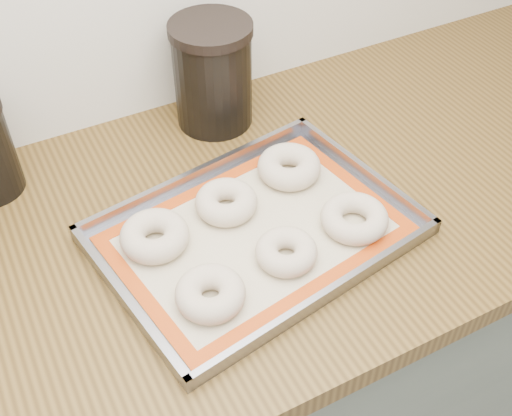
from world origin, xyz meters
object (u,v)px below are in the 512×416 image
bagel_back_right (289,167)px  canister_right (213,74)px  bagel_front_right (354,218)px  baking_tray (256,233)px  bagel_back_mid (226,202)px  bagel_front_mid (286,252)px  bagel_back_left (155,236)px  bagel_front_left (210,294)px

bagel_back_right → canister_right: 0.22m
bagel_front_right → bagel_back_right: size_ratio=0.99×
baking_tray → bagel_back_mid: bagel_back_mid is taller
bagel_front_mid → bagel_back_right: bearing=59.1°
baking_tray → canister_right: size_ratio=2.59×
bagel_front_mid → canister_right: size_ratio=0.47×
bagel_front_right → canister_right: size_ratio=0.54×
bagel_back_mid → canister_right: size_ratio=0.50×
baking_tray → bagel_front_right: size_ratio=4.84×
bagel_back_mid → bagel_front_right: bearing=-37.5°
bagel_front_mid → bagel_back_left: 0.20m
bagel_front_left → bagel_back_mid: bearing=57.5°
bagel_back_left → bagel_back_right: 0.26m
bagel_front_left → bagel_back_mid: (0.10, 0.15, -0.00)m
bagel_back_mid → bagel_back_right: bearing=11.9°
bagel_front_right → baking_tray: bearing=158.8°
baking_tray → bagel_front_left: size_ratio=5.17×
bagel_back_left → canister_right: canister_right is taller
bagel_front_right → bagel_back_left: 0.31m
bagel_front_mid → bagel_back_mid: 0.14m
bagel_back_mid → bagel_back_right: size_ratio=0.93×
bagel_back_right → canister_right: bearing=101.2°
bagel_front_left → canister_right: bearing=64.3°
bagel_front_left → bagel_back_left: bearing=101.7°
bagel_front_left → bagel_back_right: 0.29m
baking_tray → bagel_back_right: 0.15m
bagel_back_right → baking_tray: bearing=-139.7°
baking_tray → bagel_back_right: (0.11, 0.09, 0.02)m
bagel_back_left → canister_right: size_ratio=0.53×
bagel_front_right → bagel_back_right: 0.15m
bagel_back_left → bagel_back_right: same height
baking_tray → bagel_front_right: bagel_front_right is taller
bagel_front_right → bagel_back_left: bagel_back_left is taller
bagel_back_mid → canister_right: canister_right is taller
baking_tray → bagel_back_left: bagel_back_left is taller
baking_tray → bagel_front_right: (0.14, -0.06, 0.01)m
bagel_front_left → canister_right: 0.44m
bagel_front_left → bagel_back_right: (0.23, 0.18, 0.00)m
baking_tray → bagel_back_mid: bearing=104.7°
bagel_front_mid → baking_tray: bearing=102.8°
baking_tray → bagel_back_left: size_ratio=4.88×
bagel_back_left → baking_tray: bearing=-19.2°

